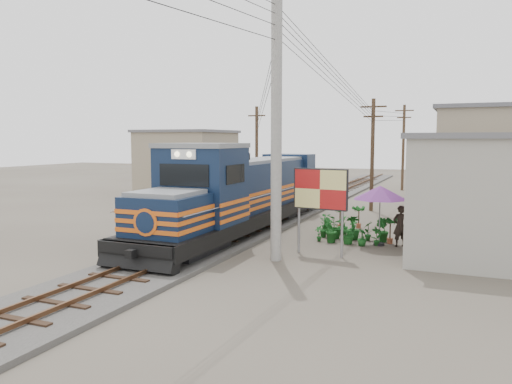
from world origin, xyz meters
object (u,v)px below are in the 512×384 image
at_px(market_umbrella, 380,193).
at_px(locomotive, 241,195).
at_px(billboard, 320,192).
at_px(vendor, 400,226).

bearing_deg(market_umbrella, locomotive, 176.42).
bearing_deg(locomotive, billboard, -33.26).
bearing_deg(vendor, billboard, 12.20).
height_order(locomotive, market_umbrella, locomotive).
xyz_separation_m(billboard, market_umbrella, (1.84, 2.72, -0.24)).
xyz_separation_m(billboard, vendor, (2.68, 2.79, -1.61)).
xyz_separation_m(market_umbrella, vendor, (0.84, 0.08, -1.37)).
height_order(locomotive, billboard, locomotive).
relative_size(billboard, market_umbrella, 1.22).
height_order(market_umbrella, vendor, market_umbrella).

